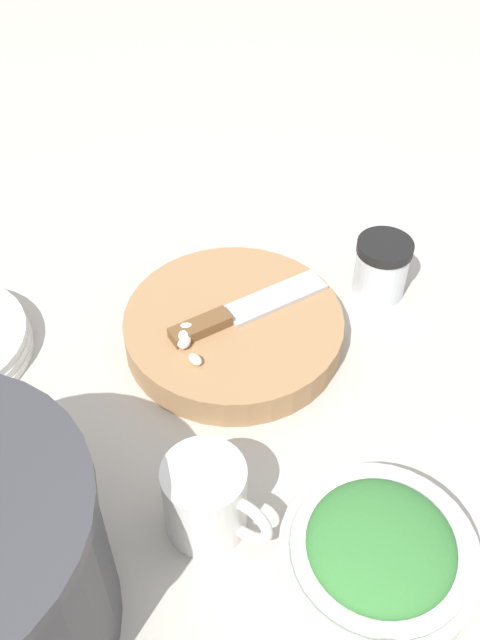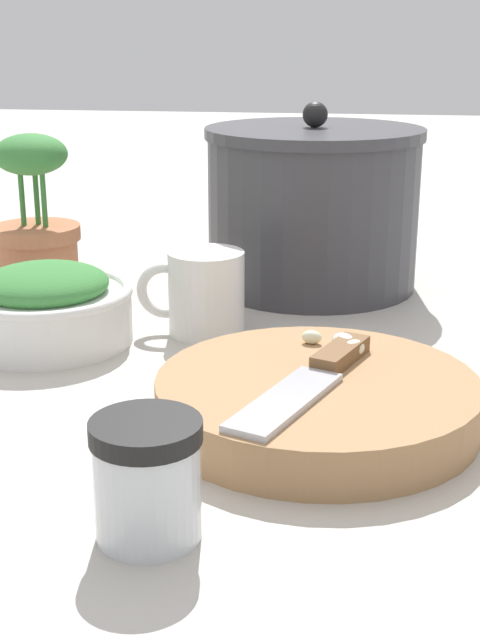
{
  "view_description": "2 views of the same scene",
  "coord_description": "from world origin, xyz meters",
  "px_view_note": "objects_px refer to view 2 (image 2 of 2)",
  "views": [
    {
      "loc": [
        -0.27,
        0.39,
        0.59
      ],
      "look_at": [
        0.07,
        -0.04,
        0.04
      ],
      "focal_mm": 40.0,
      "sensor_mm": 36.0,
      "label": 1
    },
    {
      "loc": [
        0.11,
        -0.66,
        0.29
      ],
      "look_at": [
        0.02,
        -0.03,
        0.08
      ],
      "focal_mm": 50.0,
      "sensor_mm": 36.0,
      "label": 2
    }
  ],
  "objects_px": {
    "cutting_board": "(317,401)",
    "stock_pot": "(313,208)",
    "spice_jar": "(147,479)",
    "chef_knife": "(314,377)",
    "potted_herb": "(36,224)",
    "herb_bowl": "(46,305)",
    "coffee_mug": "(204,293)",
    "garlic_cloves": "(342,344)"
  },
  "relations": [
    {
      "from": "garlic_cloves",
      "to": "coffee_mug",
      "type": "xyz_separation_m",
      "value": [
        -0.14,
        0.13,
        -0.0
      ]
    },
    {
      "from": "garlic_cloves",
      "to": "spice_jar",
      "type": "distance_m",
      "value": 0.26
    },
    {
      "from": "cutting_board",
      "to": "stock_pot",
      "type": "distance_m",
      "value": 0.39
    },
    {
      "from": "potted_herb",
      "to": "stock_pot",
      "type": "bearing_deg",
      "value": 10.72
    },
    {
      "from": "chef_knife",
      "to": "garlic_cloves",
      "type": "bearing_deg",
      "value": -83.42
    },
    {
      "from": "cutting_board",
      "to": "stock_pot",
      "type": "xyz_separation_m",
      "value": [
        -0.03,
        0.38,
        0.07
      ]
    },
    {
      "from": "chef_knife",
      "to": "potted_herb",
      "type": "bearing_deg",
      "value": -23.38
    },
    {
      "from": "garlic_cloves",
      "to": "spice_jar",
      "type": "bearing_deg",
      "value": -113.86
    },
    {
      "from": "chef_knife",
      "to": "coffee_mug",
      "type": "height_order",
      "value": "coffee_mug"
    },
    {
      "from": "chef_knife",
      "to": "herb_bowl",
      "type": "relative_size",
      "value": 1.14
    },
    {
      "from": "stock_pot",
      "to": "herb_bowl",
      "type": "bearing_deg",
      "value": -135.11
    },
    {
      "from": "herb_bowl",
      "to": "spice_jar",
      "type": "xyz_separation_m",
      "value": [
        0.18,
        -0.32,
        0.0
      ]
    },
    {
      "from": "potted_herb",
      "to": "garlic_cloves",
      "type": "bearing_deg",
      "value": -36.48
    },
    {
      "from": "garlic_cloves",
      "to": "coffee_mug",
      "type": "distance_m",
      "value": 0.19
    },
    {
      "from": "cutting_board",
      "to": "potted_herb",
      "type": "xyz_separation_m",
      "value": [
        -0.34,
        0.32,
        0.06
      ]
    },
    {
      "from": "chef_knife",
      "to": "stock_pot",
      "type": "xyz_separation_m",
      "value": [
        -0.03,
        0.39,
        0.05
      ]
    },
    {
      "from": "spice_jar",
      "to": "stock_pot",
      "type": "bearing_deg",
      "value": 84.17
    },
    {
      "from": "herb_bowl",
      "to": "spice_jar",
      "type": "relative_size",
      "value": 2.24
    },
    {
      "from": "potted_herb",
      "to": "spice_jar",
      "type": "bearing_deg",
      "value": -63.06
    },
    {
      "from": "spice_jar",
      "to": "stock_pot",
      "type": "distance_m",
      "value": 0.56
    },
    {
      "from": "chef_knife",
      "to": "cutting_board",
      "type": "bearing_deg",
      "value": -85.96
    },
    {
      "from": "herb_bowl",
      "to": "stock_pot",
      "type": "xyz_separation_m",
      "value": [
        0.24,
        0.23,
        0.05
      ]
    },
    {
      "from": "herb_bowl",
      "to": "stock_pot",
      "type": "bearing_deg",
      "value": 44.89
    },
    {
      "from": "chef_knife",
      "to": "potted_herb",
      "type": "height_order",
      "value": "potted_herb"
    },
    {
      "from": "spice_jar",
      "to": "coffee_mug",
      "type": "xyz_separation_m",
      "value": [
        -0.04,
        0.37,
        0.0
      ]
    },
    {
      "from": "herb_bowl",
      "to": "potted_herb",
      "type": "distance_m",
      "value": 0.19
    },
    {
      "from": "spice_jar",
      "to": "stock_pot",
      "type": "relative_size",
      "value": 0.3
    },
    {
      "from": "coffee_mug",
      "to": "herb_bowl",
      "type": "bearing_deg",
      "value": -162.11
    },
    {
      "from": "chef_knife",
      "to": "herb_bowl",
      "type": "distance_m",
      "value": 0.31
    },
    {
      "from": "herb_bowl",
      "to": "stock_pot",
      "type": "distance_m",
      "value": 0.34
    },
    {
      "from": "garlic_cloves",
      "to": "stock_pot",
      "type": "height_order",
      "value": "stock_pot"
    },
    {
      "from": "spice_jar",
      "to": "cutting_board",
      "type": "bearing_deg",
      "value": 63.02
    },
    {
      "from": "chef_knife",
      "to": "potted_herb",
      "type": "relative_size",
      "value": 1.08
    },
    {
      "from": "coffee_mug",
      "to": "cutting_board",
      "type": "bearing_deg",
      "value": -57.68
    },
    {
      "from": "chef_knife",
      "to": "stock_pot",
      "type": "bearing_deg",
      "value": -64.66
    },
    {
      "from": "herb_bowl",
      "to": "potted_herb",
      "type": "xyz_separation_m",
      "value": [
        -0.07,
        0.18,
        0.04
      ]
    },
    {
      "from": "coffee_mug",
      "to": "potted_herb",
      "type": "relative_size",
      "value": 0.6
    },
    {
      "from": "herb_bowl",
      "to": "potted_herb",
      "type": "relative_size",
      "value": 0.94
    },
    {
      "from": "herb_bowl",
      "to": "stock_pot",
      "type": "relative_size",
      "value": 0.68
    },
    {
      "from": "cutting_board",
      "to": "coffee_mug",
      "type": "bearing_deg",
      "value": 122.32
    },
    {
      "from": "garlic_cloves",
      "to": "stock_pot",
      "type": "bearing_deg",
      "value": 98.25
    },
    {
      "from": "cutting_board",
      "to": "potted_herb",
      "type": "distance_m",
      "value": 0.47
    }
  ]
}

